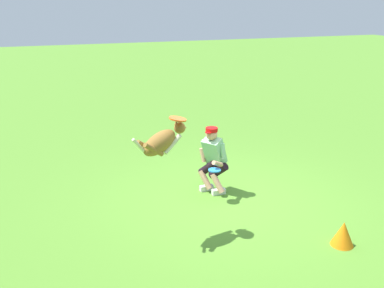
{
  "coord_description": "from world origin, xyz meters",
  "views": [
    {
      "loc": [
        3.01,
        6.37,
        3.49
      ],
      "look_at": [
        0.75,
        0.11,
        1.23
      ],
      "focal_mm": 40.17,
      "sensor_mm": 36.0,
      "label": 1
    }
  ],
  "objects_px": {
    "dog": "(162,141)",
    "frisbee_held": "(215,170)",
    "person": "(213,158)",
    "frisbee_flying": "(178,119)",
    "training_cone": "(343,234)"
  },
  "relations": [
    {
      "from": "frisbee_flying",
      "to": "training_cone",
      "type": "relative_size",
      "value": 0.68
    },
    {
      "from": "person",
      "to": "frisbee_held",
      "type": "relative_size",
      "value": 5.77
    },
    {
      "from": "person",
      "to": "training_cone",
      "type": "height_order",
      "value": "person"
    },
    {
      "from": "frisbee_flying",
      "to": "frisbee_held",
      "type": "xyz_separation_m",
      "value": [
        -0.94,
        -0.82,
        -1.24
      ]
    },
    {
      "from": "person",
      "to": "frisbee_held",
      "type": "bearing_deg",
      "value": 38.35
    },
    {
      "from": "frisbee_flying",
      "to": "training_cone",
      "type": "bearing_deg",
      "value": 151.52
    },
    {
      "from": "person",
      "to": "dog",
      "type": "relative_size",
      "value": 1.38
    },
    {
      "from": "frisbee_flying",
      "to": "frisbee_held",
      "type": "height_order",
      "value": "frisbee_flying"
    },
    {
      "from": "frisbee_flying",
      "to": "training_cone",
      "type": "xyz_separation_m",
      "value": [
        -2.18,
        1.18,
        -1.66
      ]
    },
    {
      "from": "person",
      "to": "training_cone",
      "type": "relative_size",
      "value": 3.42
    },
    {
      "from": "person",
      "to": "frisbee_held",
      "type": "distance_m",
      "value": 0.4
    },
    {
      "from": "dog",
      "to": "frisbee_held",
      "type": "height_order",
      "value": "dog"
    },
    {
      "from": "person",
      "to": "frisbee_held",
      "type": "xyz_separation_m",
      "value": [
        0.12,
        0.37,
        -0.09
      ]
    },
    {
      "from": "person",
      "to": "frisbee_held",
      "type": "height_order",
      "value": "person"
    },
    {
      "from": "person",
      "to": "frisbee_flying",
      "type": "distance_m",
      "value": 1.97
    }
  ]
}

